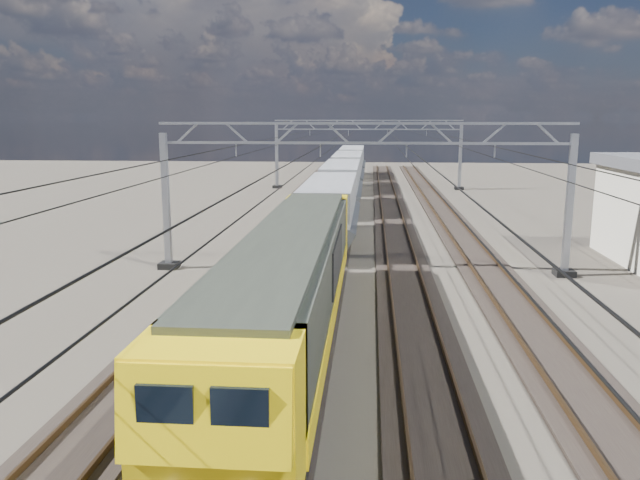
# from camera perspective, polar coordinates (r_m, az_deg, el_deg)

# --- Properties ---
(ground) EXTENTS (160.00, 160.00, 0.00)m
(ground) POSITION_cam_1_polar(r_m,az_deg,el_deg) (26.29, 3.69, -5.03)
(ground) COLOR #28231E
(ground) RESTS_ON ground
(track_outer_west) EXTENTS (2.60, 140.00, 0.30)m
(track_outer_west) POSITION_cam_1_polar(r_m,az_deg,el_deg) (27.02, -9.17, -4.55)
(track_outer_west) COLOR black
(track_outer_west) RESTS_ON ground
(track_loco) EXTENTS (2.60, 140.00, 0.30)m
(track_loco) POSITION_cam_1_polar(r_m,az_deg,el_deg) (26.37, -0.67, -4.80)
(track_loco) COLOR black
(track_loco) RESTS_ON ground
(track_inner_east) EXTENTS (2.60, 140.00, 0.30)m
(track_inner_east) POSITION_cam_1_polar(r_m,az_deg,el_deg) (26.32, 8.07, -4.94)
(track_inner_east) COLOR black
(track_inner_east) RESTS_ON ground
(track_outer_east) EXTENTS (2.60, 140.00, 0.30)m
(track_outer_east) POSITION_cam_1_polar(r_m,az_deg,el_deg) (26.86, 16.64, -4.97)
(track_outer_east) COLOR black
(track_outer_east) RESTS_ON ground
(catenary_gantry_mid) EXTENTS (19.90, 0.90, 7.11)m
(catenary_gantry_mid) POSITION_cam_1_polar(r_m,az_deg,el_deg) (29.45, 3.92, 4.47)
(catenary_gantry_mid) COLOR #92969F
(catenary_gantry_mid) RESTS_ON ground
(catenary_gantry_far) EXTENTS (19.90, 0.90, 7.11)m
(catenary_gantry_far) POSITION_cam_1_polar(r_m,az_deg,el_deg) (65.34, 4.37, 8.09)
(catenary_gantry_far) COLOR #92969F
(catenary_gantry_far) RESTS_ON ground
(overhead_wires) EXTENTS (12.03, 140.00, 0.53)m
(overhead_wires) POSITION_cam_1_polar(r_m,az_deg,el_deg) (33.29, 4.06, 8.41)
(overhead_wires) COLOR black
(overhead_wires) RESTS_ON ground
(locomotive) EXTENTS (2.76, 21.10, 3.62)m
(locomotive) POSITION_cam_1_polar(r_m,az_deg,el_deg) (19.12, -2.62, -3.97)
(locomotive) COLOR black
(locomotive) RESTS_ON ground
(hopper_wagon_lead) EXTENTS (3.38, 13.00, 3.25)m
(hopper_wagon_lead) POSITION_cam_1_polar(r_m,az_deg,el_deg) (36.43, 0.89, 3.11)
(hopper_wagon_lead) COLOR black
(hopper_wagon_lead) RESTS_ON ground
(hopper_wagon_mid) EXTENTS (3.38, 13.00, 3.25)m
(hopper_wagon_mid) POSITION_cam_1_polar(r_m,az_deg,el_deg) (50.51, 1.95, 5.34)
(hopper_wagon_mid) COLOR black
(hopper_wagon_mid) RESTS_ON ground
(hopper_wagon_third) EXTENTS (3.38, 13.00, 3.25)m
(hopper_wagon_third) POSITION_cam_1_polar(r_m,az_deg,el_deg) (64.64, 2.55, 6.59)
(hopper_wagon_third) COLOR black
(hopper_wagon_third) RESTS_ON ground
(hopper_wagon_fourth) EXTENTS (3.38, 13.00, 3.25)m
(hopper_wagon_fourth) POSITION_cam_1_polar(r_m,az_deg,el_deg) (78.80, 2.94, 7.40)
(hopper_wagon_fourth) COLOR black
(hopper_wagon_fourth) RESTS_ON ground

